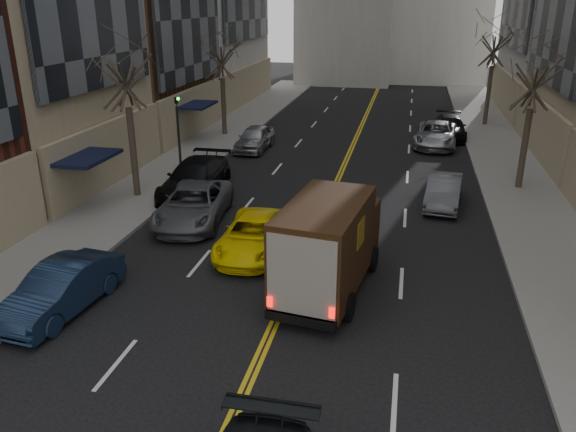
# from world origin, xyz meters

# --- Properties ---
(sidewalk_left) EXTENTS (4.00, 66.00, 0.15)m
(sidewalk_left) POSITION_xyz_m (-9.00, 27.00, 0.07)
(sidewalk_left) COLOR slate
(sidewalk_left) RESTS_ON ground
(sidewalk_right) EXTENTS (4.00, 66.00, 0.15)m
(sidewalk_right) POSITION_xyz_m (9.00, 27.00, 0.07)
(sidewalk_right) COLOR slate
(sidewalk_right) RESTS_ON ground
(tree_lf_mid) EXTENTS (3.20, 3.20, 8.91)m
(tree_lf_mid) POSITION_xyz_m (-8.80, 20.00, 6.60)
(tree_lf_mid) COLOR #382D23
(tree_lf_mid) RESTS_ON sidewalk_left
(tree_lf_far) EXTENTS (3.20, 3.20, 8.12)m
(tree_lf_far) POSITION_xyz_m (-8.80, 33.00, 6.02)
(tree_lf_far) COLOR #382D23
(tree_lf_far) RESTS_ON sidewalk_left
(tree_rt_mid) EXTENTS (3.20, 3.20, 8.32)m
(tree_rt_mid) POSITION_xyz_m (8.80, 25.00, 6.17)
(tree_rt_mid) COLOR #382D23
(tree_rt_mid) RESTS_ON sidewalk_right
(tree_rt_far) EXTENTS (3.20, 3.20, 9.11)m
(tree_rt_far) POSITION_xyz_m (8.80, 40.00, 6.74)
(tree_rt_far) COLOR #382D23
(tree_rt_far) RESTS_ON sidewalk_right
(traffic_signal) EXTENTS (0.29, 0.26, 4.70)m
(traffic_signal) POSITION_xyz_m (-7.39, 22.00, 2.82)
(traffic_signal) COLOR black
(traffic_signal) RESTS_ON sidewalk_left
(ups_truck) EXTENTS (2.89, 5.90, 3.11)m
(ups_truck) POSITION_xyz_m (1.20, 13.01, 1.57)
(ups_truck) COLOR black
(ups_truck) RESTS_ON ground
(taxi) EXTENTS (2.33, 4.80, 1.31)m
(taxi) POSITION_xyz_m (-1.88, 15.33, 0.66)
(taxi) COLOR yellow
(taxi) RESTS_ON ground
(pedestrian) EXTENTS (0.48, 0.65, 1.64)m
(pedestrian) POSITION_xyz_m (-0.91, 14.13, 0.82)
(pedestrian) COLOR black
(pedestrian) RESTS_ON ground
(parked_lf_b) EXTENTS (1.98, 4.52, 1.44)m
(parked_lf_b) POSITION_xyz_m (-6.30, 10.11, 0.72)
(parked_lf_b) COLOR #111F36
(parked_lf_b) RESTS_ON ground
(parked_lf_c) EXTENTS (3.11, 5.67, 1.51)m
(parked_lf_c) POSITION_xyz_m (-5.10, 17.73, 0.75)
(parked_lf_c) COLOR #55575E
(parked_lf_c) RESTS_ON ground
(parked_lf_d) EXTENTS (2.34, 5.61, 1.62)m
(parked_lf_d) POSITION_xyz_m (-6.30, 21.01, 0.81)
(parked_lf_d) COLOR black
(parked_lf_d) RESTS_ON ground
(parked_lf_e) EXTENTS (1.83, 4.33, 1.46)m
(parked_lf_e) POSITION_xyz_m (-5.79, 29.78, 0.73)
(parked_lf_e) COLOR #989B9F
(parked_lf_e) RESTS_ON ground
(parked_rt_a) EXTENTS (1.86, 4.25, 1.36)m
(parked_rt_a) POSITION_xyz_m (5.10, 21.90, 0.68)
(parked_rt_a) COLOR #505358
(parked_rt_a) RESTS_ON ground
(parked_rt_b) EXTENTS (2.96, 5.59, 1.50)m
(parked_rt_b) POSITION_xyz_m (5.10, 33.10, 0.75)
(parked_rt_b) COLOR #9C9FA3
(parked_rt_b) RESTS_ON ground
(parked_rt_c) EXTENTS (2.04, 4.93, 1.43)m
(parked_rt_c) POSITION_xyz_m (6.06, 35.68, 0.71)
(parked_rt_c) COLOR black
(parked_rt_c) RESTS_ON ground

